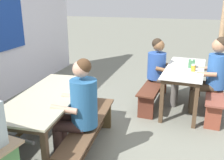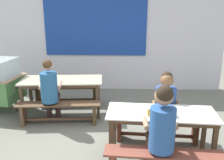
{
  "view_description": "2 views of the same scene",
  "coord_description": "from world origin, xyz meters",
  "px_view_note": "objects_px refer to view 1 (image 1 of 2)",
  "views": [
    {
      "loc": [
        -3.5,
        -0.49,
        1.93
      ],
      "look_at": [
        -0.03,
        0.57,
        0.73
      ],
      "focal_mm": 41.11,
      "sensor_mm": 36.0,
      "label": 1
    },
    {
      "loc": [
        0.34,
        -3.7,
        2.18
      ],
      "look_at": [
        0.18,
        0.55,
        0.92
      ],
      "focal_mm": 39.47,
      "sensor_mm": 36.0,
      "label": 2
    }
  ],
  "objects_px": {
    "condiment_jar": "(193,68)",
    "wooden_support_post": "(221,42)",
    "person_right_near_table": "(160,67)",
    "dining_table_far": "(49,100)",
    "bench_far_back": "(16,124)",
    "bench_near_back": "(154,89)",
    "tissue_box": "(192,64)",
    "person_left_back_turned": "(79,106)",
    "person_near_front": "(213,71)",
    "dining_table_near": "(185,72)",
    "bench_far_front": "(89,132)",
    "bench_near_front": "(214,97)"
  },
  "relations": [
    {
      "from": "dining_table_far",
      "to": "tissue_box",
      "type": "bearing_deg",
      "value": -42.13
    },
    {
      "from": "bench_near_back",
      "to": "person_near_front",
      "type": "relative_size",
      "value": 1.16
    },
    {
      "from": "bench_far_front",
      "to": "person_right_near_table",
      "type": "height_order",
      "value": "person_right_near_table"
    },
    {
      "from": "condiment_jar",
      "to": "wooden_support_post",
      "type": "bearing_deg",
      "value": -21.96
    },
    {
      "from": "bench_near_back",
      "to": "person_left_back_turned",
      "type": "relative_size",
      "value": 1.19
    },
    {
      "from": "bench_near_front",
      "to": "wooden_support_post",
      "type": "height_order",
      "value": "wooden_support_post"
    },
    {
      "from": "person_left_back_turned",
      "to": "tissue_box",
      "type": "xyz_separation_m",
      "value": [
        1.99,
        -1.23,
        0.11
      ]
    },
    {
      "from": "dining_table_far",
      "to": "person_left_back_turned",
      "type": "distance_m",
      "value": 0.48
    },
    {
      "from": "person_near_front",
      "to": "wooden_support_post",
      "type": "relative_size",
      "value": 0.62
    },
    {
      "from": "bench_near_back",
      "to": "dining_table_far",
      "type": "bearing_deg",
      "value": 149.74
    },
    {
      "from": "bench_far_back",
      "to": "bench_near_back",
      "type": "height_order",
      "value": "same"
    },
    {
      "from": "dining_table_far",
      "to": "bench_far_front",
      "type": "xyz_separation_m",
      "value": [
        0.04,
        -0.51,
        -0.39
      ]
    },
    {
      "from": "dining_table_near",
      "to": "person_near_front",
      "type": "xyz_separation_m",
      "value": [
        -0.07,
        -0.45,
        0.08
      ]
    },
    {
      "from": "bench_far_back",
      "to": "person_right_near_table",
      "type": "xyz_separation_m",
      "value": [
        1.99,
        -1.67,
        0.4
      ]
    },
    {
      "from": "bench_near_front",
      "to": "condiment_jar",
      "type": "relative_size",
      "value": 13.17
    },
    {
      "from": "bench_near_back",
      "to": "bench_near_front",
      "type": "distance_m",
      "value": 1.03
    },
    {
      "from": "bench_near_back",
      "to": "person_left_back_turned",
      "type": "xyz_separation_m",
      "value": [
        -1.96,
        0.61,
        0.43
      ]
    },
    {
      "from": "tissue_box",
      "to": "wooden_support_post",
      "type": "bearing_deg",
      "value": -28.09
    },
    {
      "from": "person_right_near_table",
      "to": "bench_far_front",
      "type": "bearing_deg",
      "value": 161.46
    },
    {
      "from": "dining_table_near",
      "to": "condiment_jar",
      "type": "height_order",
      "value": "condiment_jar"
    },
    {
      "from": "person_near_front",
      "to": "dining_table_near",
      "type": "bearing_deg",
      "value": 81.0
    },
    {
      "from": "dining_table_far",
      "to": "bench_near_back",
      "type": "xyz_separation_m",
      "value": [
        1.84,
        -1.07,
        -0.39
      ]
    },
    {
      "from": "tissue_box",
      "to": "dining_table_far",
      "type": "bearing_deg",
      "value": 137.87
    },
    {
      "from": "dining_table_far",
      "to": "condiment_jar",
      "type": "bearing_deg",
      "value": -46.55
    },
    {
      "from": "dining_table_far",
      "to": "bench_near_back",
      "type": "height_order",
      "value": "dining_table_far"
    },
    {
      "from": "bench_near_back",
      "to": "condiment_jar",
      "type": "height_order",
      "value": "condiment_jar"
    },
    {
      "from": "person_left_back_turned",
      "to": "bench_near_back",
      "type": "bearing_deg",
      "value": -17.32
    },
    {
      "from": "bench_far_front",
      "to": "person_left_back_turned",
      "type": "height_order",
      "value": "person_left_back_turned"
    },
    {
      "from": "dining_table_far",
      "to": "bench_far_back",
      "type": "bearing_deg",
      "value": 94.43
    },
    {
      "from": "person_right_near_table",
      "to": "condiment_jar",
      "type": "distance_m",
      "value": 0.66
    },
    {
      "from": "condiment_jar",
      "to": "wooden_support_post",
      "type": "relative_size",
      "value": 0.05
    },
    {
      "from": "person_near_front",
      "to": "person_left_back_turned",
      "type": "relative_size",
      "value": 1.03
    },
    {
      "from": "bench_far_back",
      "to": "condiment_jar",
      "type": "bearing_deg",
      "value": -53.23
    },
    {
      "from": "wooden_support_post",
      "to": "person_right_near_table",
      "type": "bearing_deg",
      "value": 130.29
    },
    {
      "from": "bench_far_back",
      "to": "person_right_near_table",
      "type": "bearing_deg",
      "value": -39.99
    },
    {
      "from": "condiment_jar",
      "to": "dining_table_far",
      "type": "bearing_deg",
      "value": 133.45
    },
    {
      "from": "dining_table_far",
      "to": "person_near_front",
      "type": "distance_m",
      "value": 2.68
    },
    {
      "from": "dining_table_near",
      "to": "person_near_front",
      "type": "height_order",
      "value": "person_near_front"
    },
    {
      "from": "person_right_near_table",
      "to": "person_left_back_turned",
      "type": "bearing_deg",
      "value": 161.53
    },
    {
      "from": "bench_far_front",
      "to": "person_left_back_turned",
      "type": "xyz_separation_m",
      "value": [
        -0.16,
        0.05,
        0.42
      ]
    },
    {
      "from": "dining_table_near",
      "to": "condiment_jar",
      "type": "distance_m",
      "value": 0.26
    },
    {
      "from": "dining_table_near",
      "to": "wooden_support_post",
      "type": "distance_m",
      "value": 1.27
    },
    {
      "from": "bench_far_back",
      "to": "bench_far_front",
      "type": "relative_size",
      "value": 0.97
    },
    {
      "from": "bench_near_back",
      "to": "condiment_jar",
      "type": "xyz_separation_m",
      "value": [
        -0.21,
        -0.65,
        0.52
      ]
    },
    {
      "from": "person_left_back_turned",
      "to": "bench_near_front",
      "type": "bearing_deg",
      "value": -40.87
    },
    {
      "from": "bench_near_back",
      "to": "wooden_support_post",
      "type": "height_order",
      "value": "wooden_support_post"
    },
    {
      "from": "bench_far_back",
      "to": "person_left_back_turned",
      "type": "relative_size",
      "value": 1.22
    },
    {
      "from": "bench_far_back",
      "to": "person_near_front",
      "type": "xyz_separation_m",
      "value": [
        1.78,
        -2.55,
        0.47
      ]
    },
    {
      "from": "person_left_back_turned",
      "to": "condiment_jar",
      "type": "distance_m",
      "value": 2.16
    },
    {
      "from": "person_left_back_turned",
      "to": "person_right_near_table",
      "type": "height_order",
      "value": "person_left_back_turned"
    }
  ]
}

